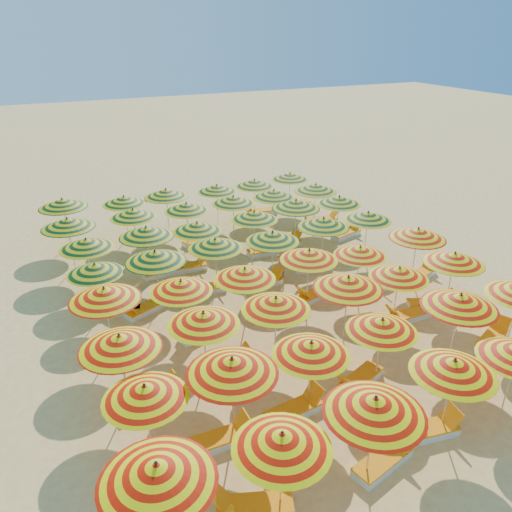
% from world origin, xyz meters
% --- Properties ---
extents(ground, '(120.00, 120.00, 0.00)m').
position_xyz_m(ground, '(0.00, 0.00, 0.00)').
color(ground, '#F2CA6B').
rests_on(ground, ground).
extents(umbrella_0, '(2.73, 2.73, 2.46)m').
position_xyz_m(umbrella_0, '(-6.24, -8.52, 2.16)').
color(umbrella_0, silver).
rests_on(umbrella_0, ground).
extents(umbrella_1, '(2.62, 2.62, 2.26)m').
position_xyz_m(umbrella_1, '(-3.67, -8.66, 1.99)').
color(umbrella_1, silver).
rests_on(umbrella_1, ground).
extents(umbrella_2, '(2.89, 2.89, 2.46)m').
position_xyz_m(umbrella_2, '(-1.43, -8.78, 2.17)').
color(umbrella_2, silver).
rests_on(umbrella_2, ground).
extents(umbrella_3, '(2.31, 2.31, 2.30)m').
position_xyz_m(umbrella_3, '(1.34, -8.34, 2.02)').
color(umbrella_3, silver).
rests_on(umbrella_3, ground).
extents(umbrella_6, '(2.37, 2.37, 2.20)m').
position_xyz_m(umbrella_6, '(-5.87, -5.91, 1.93)').
color(umbrella_6, silver).
rests_on(umbrella_6, ground).
extents(umbrella_7, '(3.02, 3.02, 2.47)m').
position_xyz_m(umbrella_7, '(-3.74, -6.15, 2.17)').
color(umbrella_7, silver).
rests_on(umbrella_7, ground).
extents(umbrella_8, '(2.49, 2.49, 2.24)m').
position_xyz_m(umbrella_8, '(-1.45, -6.10, 1.97)').
color(umbrella_8, silver).
rests_on(umbrella_8, ground).
extents(umbrella_9, '(2.45, 2.45, 2.20)m').
position_xyz_m(umbrella_9, '(1.01, -5.93, 1.94)').
color(umbrella_9, silver).
rests_on(umbrella_9, ground).
extents(umbrella_10, '(2.38, 2.38, 2.46)m').
position_xyz_m(umbrella_10, '(3.75, -6.12, 2.16)').
color(umbrella_10, silver).
rests_on(umbrella_10, ground).
extents(umbrella_12, '(2.90, 2.90, 2.37)m').
position_xyz_m(umbrella_12, '(-6.03, -3.85, 2.09)').
color(umbrella_12, silver).
rests_on(umbrella_12, ground).
extents(umbrella_13, '(2.58, 2.58, 2.28)m').
position_xyz_m(umbrella_13, '(-3.57, -3.54, 2.00)').
color(umbrella_13, silver).
rests_on(umbrella_13, ground).
extents(umbrella_14, '(2.54, 2.54, 2.30)m').
position_xyz_m(umbrella_14, '(-1.27, -3.68, 2.02)').
color(umbrella_14, silver).
rests_on(umbrella_14, ground).
extents(umbrella_15, '(2.91, 2.91, 2.45)m').
position_xyz_m(umbrella_15, '(1.35, -3.70, 2.15)').
color(umbrella_15, silver).
rests_on(umbrella_15, ground).
extents(umbrella_16, '(2.73, 2.73, 2.20)m').
position_xyz_m(umbrella_16, '(3.63, -3.50, 1.93)').
color(umbrella_16, silver).
rests_on(umbrella_16, ground).
extents(umbrella_17, '(2.39, 2.39, 2.33)m').
position_xyz_m(umbrella_17, '(6.06, -3.60, 2.05)').
color(umbrella_17, silver).
rests_on(umbrella_17, ground).
extents(umbrella_18, '(2.29, 2.29, 2.41)m').
position_xyz_m(umbrella_18, '(-5.96, -1.06, 2.12)').
color(umbrella_18, silver).
rests_on(umbrella_18, ground).
extents(umbrella_19, '(2.72, 2.72, 2.21)m').
position_xyz_m(umbrella_19, '(-3.54, -1.24, 1.95)').
color(umbrella_19, silver).
rests_on(umbrella_19, ground).
extents(umbrella_20, '(2.42, 2.42, 2.28)m').
position_xyz_m(umbrella_20, '(-1.31, -1.42, 2.01)').
color(umbrella_20, silver).
rests_on(umbrella_20, ground).
extents(umbrella_21, '(2.50, 2.50, 2.32)m').
position_xyz_m(umbrella_21, '(1.42, -1.09, 2.04)').
color(umbrella_21, silver).
rests_on(umbrella_21, ground).
extents(umbrella_22, '(2.29, 2.29, 2.14)m').
position_xyz_m(umbrella_22, '(3.54, -1.34, 1.89)').
color(umbrella_22, silver).
rests_on(umbrella_22, ground).
extents(umbrella_23, '(2.84, 2.84, 2.42)m').
position_xyz_m(umbrella_23, '(6.33, -1.35, 2.13)').
color(umbrella_23, silver).
rests_on(umbrella_23, ground).
extents(umbrella_24, '(2.55, 2.55, 2.13)m').
position_xyz_m(umbrella_24, '(-5.91, 1.40, 1.88)').
color(umbrella_24, silver).
rests_on(umbrella_24, ground).
extents(umbrella_25, '(2.32, 2.32, 2.37)m').
position_xyz_m(umbrella_25, '(-3.79, 1.07, 2.09)').
color(umbrella_25, silver).
rests_on(umbrella_25, ground).
extents(umbrella_26, '(2.54, 2.54, 2.29)m').
position_xyz_m(umbrella_26, '(-1.33, 1.40, 2.01)').
color(umbrella_26, silver).
rests_on(umbrella_26, ground).
extents(umbrella_27, '(2.76, 2.76, 2.31)m').
position_xyz_m(umbrella_27, '(0.99, 1.05, 2.03)').
color(umbrella_27, silver).
rests_on(umbrella_27, ground).
extents(umbrella_28, '(2.46, 2.46, 2.36)m').
position_xyz_m(umbrella_28, '(3.61, 1.43, 2.08)').
color(umbrella_28, silver).
rests_on(umbrella_28, ground).
extents(umbrella_29, '(2.42, 2.42, 2.27)m').
position_xyz_m(umbrella_29, '(5.95, 1.43, 2.00)').
color(umbrella_29, silver).
rests_on(umbrella_29, ground).
extents(umbrella_30, '(2.77, 2.77, 2.25)m').
position_xyz_m(umbrella_30, '(-5.89, 3.58, 1.98)').
color(umbrella_30, silver).
rests_on(umbrella_30, ground).
extents(umbrella_31, '(2.73, 2.73, 2.39)m').
position_xyz_m(umbrella_31, '(-3.53, 3.51, 2.11)').
color(umbrella_31, silver).
rests_on(umbrella_31, ground).
extents(umbrella_32, '(2.58, 2.58, 2.25)m').
position_xyz_m(umbrella_32, '(-1.37, 3.47, 1.98)').
color(umbrella_32, silver).
rests_on(umbrella_32, ground).
extents(umbrella_33, '(2.41, 2.41, 2.27)m').
position_xyz_m(umbrella_33, '(1.38, 3.66, 2.00)').
color(umbrella_33, silver).
rests_on(umbrella_33, ground).
extents(umbrella_34, '(2.84, 2.84, 2.42)m').
position_xyz_m(umbrella_34, '(3.63, 3.88, 2.13)').
color(umbrella_34, silver).
rests_on(umbrella_34, ground).
extents(umbrella_35, '(2.80, 2.80, 2.27)m').
position_xyz_m(umbrella_35, '(6.01, 3.82, 2.00)').
color(umbrella_35, silver).
rests_on(umbrella_35, ground).
extents(umbrella_36, '(2.53, 2.53, 2.40)m').
position_xyz_m(umbrella_36, '(-6.33, 5.87, 2.11)').
color(umbrella_36, silver).
rests_on(umbrella_36, ground).
extents(umbrella_37, '(2.50, 2.50, 2.24)m').
position_xyz_m(umbrella_37, '(-3.48, 6.27, 1.97)').
color(umbrella_37, silver).
rests_on(umbrella_37, ground).
extents(umbrella_38, '(2.61, 2.61, 2.24)m').
position_xyz_m(umbrella_38, '(-1.01, 6.09, 1.97)').
color(umbrella_38, silver).
rests_on(umbrella_38, ground).
extents(umbrella_39, '(2.74, 2.74, 2.27)m').
position_xyz_m(umbrella_39, '(1.36, 6.05, 2.00)').
color(umbrella_39, silver).
rests_on(umbrella_39, ground).
extents(umbrella_40, '(2.56, 2.56, 2.28)m').
position_xyz_m(umbrella_40, '(3.57, 6.05, 2.01)').
color(umbrella_40, silver).
rests_on(umbrella_40, ground).
extents(umbrella_41, '(2.54, 2.54, 2.34)m').
position_xyz_m(umbrella_41, '(5.92, 5.89, 2.06)').
color(umbrella_41, silver).
rests_on(umbrella_41, ground).
extents(umbrella_42, '(2.43, 2.43, 2.41)m').
position_xyz_m(umbrella_42, '(-6.25, 8.67, 2.12)').
color(umbrella_42, silver).
rests_on(umbrella_42, ground).
extents(umbrella_43, '(2.59, 2.59, 2.25)m').
position_xyz_m(umbrella_43, '(-3.47, 8.32, 1.98)').
color(umbrella_43, silver).
rests_on(umbrella_43, ground).
extents(umbrella_44, '(2.74, 2.74, 2.34)m').
position_xyz_m(umbrella_44, '(-1.36, 8.31, 2.06)').
color(umbrella_44, silver).
rests_on(umbrella_44, ground).
extents(umbrella_45, '(2.61, 2.61, 2.19)m').
position_xyz_m(umbrella_45, '(1.40, 8.38, 1.92)').
color(umbrella_45, silver).
rests_on(umbrella_45, ground).
extents(umbrella_46, '(2.22, 2.22, 2.21)m').
position_xyz_m(umbrella_46, '(3.55, 8.33, 1.95)').
color(umbrella_46, silver).
rests_on(umbrella_46, ground).
extents(umbrella_47, '(2.35, 2.35, 2.20)m').
position_xyz_m(umbrella_47, '(5.97, 8.75, 1.93)').
color(umbrella_47, silver).
rests_on(umbrella_47, ground).
extents(lounger_1, '(1.83, 1.13, 0.69)m').
position_xyz_m(lounger_1, '(-4.27, -8.48, 0.15)').
color(lounger_1, white).
rests_on(lounger_1, ground).
extents(lounger_2, '(1.82, 0.99, 0.69)m').
position_xyz_m(lounger_2, '(-0.83, -8.67, 0.15)').
color(lounger_2, white).
rests_on(lounger_2, ground).
extents(lounger_3, '(1.80, 0.83, 0.69)m').
position_xyz_m(lounger_3, '(0.84, -8.36, 0.15)').
color(lounger_3, white).
rests_on(lounger_3, ground).
extents(lounger_5, '(1.74, 0.59, 0.69)m').
position_xyz_m(lounger_5, '(-4.25, -6.35, 0.15)').
color(lounger_5, white).
rests_on(lounger_5, ground).
extents(lounger_6, '(1.79, 0.78, 0.69)m').
position_xyz_m(lounger_6, '(-1.96, -6.21, 0.15)').
color(lounger_6, white).
rests_on(lounger_6, ground).
extents(lounger_7, '(1.83, 1.16, 0.69)m').
position_xyz_m(lounger_7, '(0.41, -5.92, 0.15)').
color(lounger_7, white).
rests_on(lounger_7, ground).
extents(lounger_8, '(1.82, 1.21, 0.69)m').
position_xyz_m(lounger_8, '(5.79, -6.02, 0.15)').
color(lounger_8, white).
rests_on(lounger_8, ground).
extents(lounger_9, '(1.79, 0.77, 0.69)m').
position_xyz_m(lounger_9, '(-5.43, -4.09, 0.15)').
color(lounger_9, white).
rests_on(lounger_9, ground).
extents(lounger_10, '(1.75, 0.65, 0.69)m').
position_xyz_m(lounger_10, '(-2.97, -3.59, 0.15)').
color(lounger_10, white).
rests_on(lounger_10, ground).
extents(lounger_11, '(1.74, 0.59, 0.69)m').
position_xyz_m(lounger_11, '(4.13, -3.66, 0.15)').
color(lounger_11, white).
rests_on(lounger_11, ground).
extents(lounger_12, '(1.82, 1.20, 0.69)m').
position_xyz_m(lounger_12, '(5.56, -3.39, 0.15)').
color(lounger_12, white).
rests_on(lounger_12, ground).
extents(lounger_13, '(1.83, 1.14, 0.69)m').
position_xyz_m(lounger_13, '(-3.03, -1.48, 0.15)').
color(lounger_13, white).
rests_on(lounger_13, ground).
extents(lounger_14, '(1.81, 0.92, 0.69)m').
position_xyz_m(lounger_14, '(1.93, -0.92, 0.15)').
color(lounger_14, white).
rests_on(lounger_14, ground).
extents(lounger_15, '(1.76, 0.65, 0.69)m').
position_xyz_m(lounger_15, '(4.14, -1.31, 0.15)').
color(lounger_15, white).
rests_on(lounger_15, ground).
extents(lounger_16, '(1.83, 1.11, 0.69)m').
position_xyz_m(lounger_16, '(6.92, -1.30, 0.15)').
color(lounger_16, white).
rests_on(lounger_16, ground).
extents(lounger_17, '(1.82, 0.97, 0.69)m').
position_xyz_m(lounger_17, '(-5.41, 1.25, 0.15)').
color(lounger_17, white).
rests_on(lounger_17, ground).
extents(lounger_18, '(1.82, 1.22, 0.69)m').
position_xyz_m(lounger_18, '(-4.39, 0.86, 0.15)').
color(lounger_18, white).
rests_on(lounger_18, ground).
extents(lounger_19, '(1.73, 0.59, 0.69)m').
position_xyz_m(lounger_19, '(-1.83, 1.34, 0.15)').
color(lounger_19, white).
rests_on(lounger_19, ground).
extents(lounger_20, '(1.79, 0.80, 0.69)m').
position_xyz_m(lounger_20, '(0.49, 0.83, 0.15)').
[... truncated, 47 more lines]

